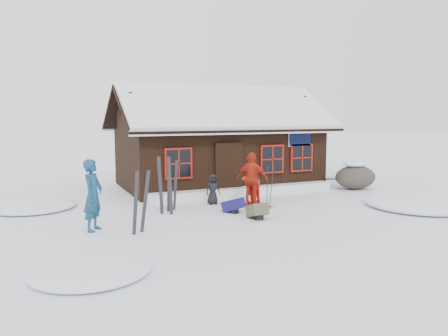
{
  "coord_description": "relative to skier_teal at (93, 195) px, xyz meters",
  "views": [
    {
      "loc": [
        -5.93,
        -12.63,
        3.08
      ],
      "look_at": [
        0.02,
        0.87,
        1.3
      ],
      "focal_mm": 35.0,
      "sensor_mm": 36.0,
      "label": 1
    }
  ],
  "objects": [
    {
      "name": "ski_pair_right",
      "position": [
        2.67,
        1.57,
        -0.17
      ],
      "size": [
        0.45,
        0.21,
        1.69
      ],
      "rotation": [
        0.0,
        0.0,
        0.38
      ],
      "color": "black",
      "rests_on": "ground"
    },
    {
      "name": "skier_teal",
      "position": [
        0.0,
        0.0,
        0.0
      ],
      "size": [
        0.77,
        0.84,
        1.93
      ],
      "primitive_type": "imported",
      "rotation": [
        0.0,
        0.0,
        1.01
      ],
      "color": "navy",
      "rests_on": "ground"
    },
    {
      "name": "skier_orange_left",
      "position": [
        5.48,
        1.49,
        -0.1
      ],
      "size": [
        1.03,
        0.93,
        1.73
      ],
      "primitive_type": "imported",
      "rotation": [
        0.0,
        0.0,
        3.54
      ],
      "color": "red",
      "rests_on": "ground"
    },
    {
      "name": "ground",
      "position": [
        4.51,
        0.74,
        -0.97
      ],
      "size": [
        120.0,
        120.0,
        0.0
      ],
      "primitive_type": "plane",
      "color": "white",
      "rests_on": "ground"
    },
    {
      "name": "boulder",
      "position": [
        10.98,
        2.51,
        -0.43
      ],
      "size": [
        1.81,
        1.36,
        1.06
      ],
      "color": "#453F37",
      "rests_on": "ground"
    },
    {
      "name": "skier_crouched",
      "position": [
        4.26,
        1.97,
        -0.44
      ],
      "size": [
        0.52,
        0.34,
        1.05
      ],
      "primitive_type": "imported",
      "rotation": [
        0.0,
        0.0,
        0.0
      ],
      "color": "black",
      "rests_on": "ground"
    },
    {
      "name": "ski_pair_mid",
      "position": [
        2.32,
        1.15,
        -0.09
      ],
      "size": [
        0.43,
        0.26,
        1.86
      ],
      "rotation": [
        0.0,
        0.0,
        -0.52
      ],
      "color": "black",
      "rests_on": "ground"
    },
    {
      "name": "backpack_blue",
      "position": [
        4.36,
        0.49,
        -0.8
      ],
      "size": [
        0.7,
        0.76,
        0.33
      ],
      "primitive_type": "cube",
      "rotation": [
        0.0,
        0.0,
        0.49
      ],
      "color": "#181355",
      "rests_on": "ground"
    },
    {
      "name": "ski_poles",
      "position": [
        5.65,
        0.45,
        -0.28
      ],
      "size": [
        0.26,
        0.13,
        1.45
      ],
      "color": "black",
      "rests_on": "ground"
    },
    {
      "name": "backpack_olive",
      "position": [
        4.65,
        -0.57,
        -0.79
      ],
      "size": [
        0.51,
        0.66,
        0.35
      ],
      "primitive_type": "cube",
      "rotation": [
        0.0,
        0.0,
        -0.04
      ],
      "color": "#494634",
      "rests_on": "ground"
    },
    {
      "name": "mountain_hut",
      "position": [
        6.01,
        5.72,
        0.61
      ],
      "size": [
        8.9,
        6.09,
        4.42
      ],
      "color": "black",
      "rests_on": "ground"
    },
    {
      "name": "ski_pair_left",
      "position": [
        1.11,
        -0.71,
        -0.17
      ],
      "size": [
        0.55,
        0.22,
        1.7
      ],
      "rotation": [
        0.0,
        0.0,
        0.28
      ],
      "color": "black",
      "rests_on": "ground"
    },
    {
      "name": "snow_drift",
      "position": [
        6.01,
        2.99,
        -0.79
      ],
      "size": [
        7.6,
        0.6,
        0.35
      ],
      "primitive_type": "cube",
      "color": "white",
      "rests_on": "ground"
    },
    {
      "name": "skier_orange_right",
      "position": [
        5.4,
        1.22,
        -0.05
      ],
      "size": [
        1.12,
        1.02,
        1.83
      ],
      "primitive_type": "imported",
      "rotation": [
        0.0,
        0.0,
        2.46
      ],
      "color": "#AF2511",
      "rests_on": "ground"
    },
    {
      "name": "snow_mounds",
      "position": [
        6.16,
        2.61,
        -0.97
      ],
      "size": [
        20.6,
        13.2,
        0.48
      ],
      "color": "white",
      "rests_on": "ground"
    }
  ]
}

